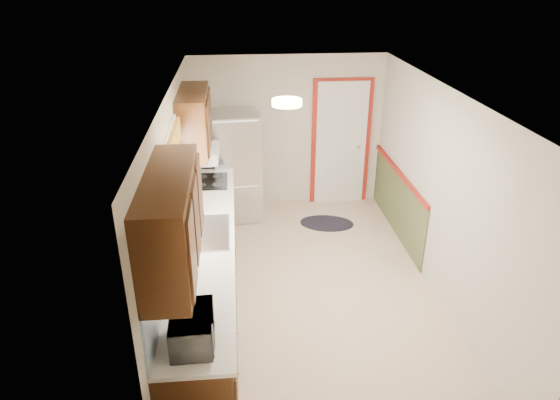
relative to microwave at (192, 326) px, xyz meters
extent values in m
cube|color=beige|center=(1.20, 1.95, -1.10)|extent=(3.20, 5.20, 0.12)
cube|color=white|center=(1.20, 1.95, 1.30)|extent=(3.20, 5.20, 0.12)
cube|color=beige|center=(1.20, 4.45, 0.10)|extent=(3.20, 0.10, 2.40)
cube|color=beige|center=(1.20, -0.55, 0.10)|extent=(3.20, 0.10, 2.40)
cube|color=beige|center=(-0.30, 1.95, 0.10)|extent=(0.10, 5.20, 2.40)
cube|color=beige|center=(2.70, 1.95, 0.10)|extent=(0.10, 5.20, 2.40)
cube|color=#3E200E|center=(0.00, 1.65, -0.65)|extent=(0.60, 4.00, 0.90)
cube|color=white|center=(0.01, 1.65, -0.18)|extent=(0.63, 4.00, 0.04)
cube|color=#61ABEB|center=(-0.29, 1.65, 0.11)|extent=(0.02, 4.00, 0.55)
cube|color=#3E200E|center=(-0.12, 0.35, 0.72)|extent=(0.35, 1.40, 0.75)
cube|color=#3E200E|center=(-0.12, 3.05, 0.72)|extent=(0.35, 1.20, 0.75)
cube|color=white|center=(-0.29, 1.75, 0.52)|extent=(0.02, 1.00, 0.90)
cube|color=#C16124|center=(-0.24, 1.75, 0.87)|extent=(0.05, 1.12, 0.24)
cube|color=#B7B7BC|center=(0.01, 1.75, -0.16)|extent=(0.52, 0.82, 0.02)
cube|color=white|center=(-0.07, 3.10, 0.27)|extent=(0.45, 0.60, 0.15)
cube|color=maroon|center=(2.05, 4.42, -0.10)|extent=(0.94, 0.05, 2.08)
cube|color=white|center=(2.05, 4.39, -0.10)|extent=(0.80, 0.04, 2.00)
cube|color=#48512D|center=(2.69, 3.30, -0.65)|extent=(0.02, 2.30, 0.90)
cube|color=maroon|center=(2.67, 3.30, -0.18)|extent=(0.04, 2.30, 0.06)
cylinder|color=#FFD88C|center=(0.90, 1.75, 1.26)|extent=(0.30, 0.30, 0.06)
imported|color=white|center=(0.00, 0.00, 0.00)|extent=(0.29, 0.49, 0.33)
cube|color=#B7B7BC|center=(0.38, 4.00, -0.27)|extent=(0.75, 0.71, 1.66)
cylinder|color=black|center=(0.15, 3.64, -0.36)|extent=(0.02, 0.02, 1.16)
ellipsoid|color=black|center=(1.72, 3.60, -1.10)|extent=(0.91, 0.69, 0.01)
cube|color=black|center=(0.01, 3.17, -0.15)|extent=(0.47, 0.57, 0.02)
camera|label=1|loc=(0.39, -3.06, 2.47)|focal=32.00mm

